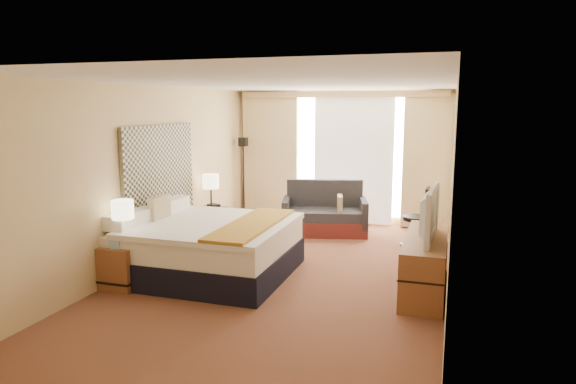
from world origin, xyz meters
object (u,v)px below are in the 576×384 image
(lamp_left, at_px, (123,210))
(lamp_right, at_px, (211,182))
(television, at_px, (423,213))
(bed, at_px, (208,247))
(nightstand_left, at_px, (124,266))
(floor_lamp, at_px, (243,162))
(desk_chair, at_px, (419,220))
(loveseat, at_px, (325,216))
(nightstand_right, at_px, (211,224))
(media_dresser, at_px, (425,263))

(lamp_left, distance_m, lamp_right, 2.47)
(television, bearing_deg, bed, 95.79)
(nightstand_left, height_order, lamp_left, lamp_left)
(floor_lamp, bearing_deg, desk_chair, -14.85)
(loveseat, distance_m, desk_chair, 1.75)
(nightstand_left, height_order, lamp_right, lamp_right)
(bed, relative_size, loveseat, 1.30)
(lamp_left, bearing_deg, bed, 44.67)
(floor_lamp, bearing_deg, television, -40.57)
(nightstand_right, relative_size, lamp_left, 0.94)
(bed, height_order, television, television)
(nightstand_right, height_order, loveseat, loveseat)
(bed, xyz_separation_m, desk_chair, (2.68, 2.35, 0.05))
(desk_chair, bearing_deg, bed, -136.43)
(bed, xyz_separation_m, lamp_left, (-0.79, -0.78, 0.62))
(nightstand_right, distance_m, floor_lamp, 1.82)
(bed, bearing_deg, desk_chair, 41.31)
(floor_lamp, bearing_deg, lamp_right, -87.91)
(nightstand_left, xyz_separation_m, lamp_right, (0.03, 2.49, 0.74))
(nightstand_right, relative_size, media_dresser, 0.31)
(lamp_right, bearing_deg, loveseat, 31.02)
(television, bearing_deg, nightstand_left, 107.38)
(media_dresser, xyz_separation_m, loveseat, (-1.91, 2.49, -0.04))
(lamp_right, bearing_deg, television, -23.25)
(floor_lamp, relative_size, lamp_right, 2.81)
(lamp_left, bearing_deg, media_dresser, 15.71)
(media_dresser, relative_size, lamp_right, 3.01)
(nightstand_left, height_order, bed, bed)
(nightstand_right, xyz_separation_m, lamp_left, (0.02, -2.49, 0.73))
(lamp_right, xyz_separation_m, television, (3.62, -1.56, 0.01))
(lamp_right, bearing_deg, nightstand_right, 152.31)
(bed, bearing_deg, nightstand_left, -135.46)
(media_dresser, height_order, floor_lamp, floor_lamp)
(media_dresser, distance_m, desk_chair, 2.11)
(floor_lamp, bearing_deg, loveseat, -16.39)
(floor_lamp, distance_m, television, 4.85)
(loveseat, xyz_separation_m, television, (1.86, -2.62, 0.71))
(nightstand_right, bearing_deg, floor_lamp, 91.09)
(floor_lamp, xyz_separation_m, television, (3.68, -3.15, -0.17))
(nightstand_right, relative_size, desk_chair, 0.56)
(desk_chair, bearing_deg, lamp_left, -135.63)
(nightstand_right, xyz_separation_m, desk_chair, (3.49, 0.65, 0.16))
(bed, relative_size, lamp_right, 3.64)
(nightstand_left, relative_size, bed, 0.25)
(media_dresser, bearing_deg, bed, -174.97)
(bed, bearing_deg, television, 2.69)
(floor_lamp, xyz_separation_m, lamp_left, (0.05, -4.07, -0.18))
(floor_lamp, relative_size, lamp_left, 2.87)
(television, bearing_deg, floor_lamp, 52.52)
(bed, relative_size, television, 1.96)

